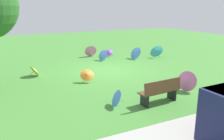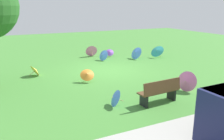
{
  "view_description": "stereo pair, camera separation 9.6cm",
  "coord_description": "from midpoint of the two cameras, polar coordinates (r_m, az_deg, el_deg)",
  "views": [
    {
      "loc": [
        5.24,
        11.2,
        3.38
      ],
      "look_at": [
        0.68,
        1.97,
        0.6
      ],
      "focal_mm": 37.69,
      "sensor_mm": 36.0,
      "label": 1
    },
    {
      "loc": [
        5.15,
        11.25,
        3.38
      ],
      "look_at": [
        0.68,
        1.97,
        0.6
      ],
      "focal_mm": 37.69,
      "sensor_mm": 36.0,
      "label": 2
    }
  ],
  "objects": [
    {
      "name": "ground",
      "position": [
        12.82,
        -0.86,
        -0.18
      ],
      "size": [
        40.0,
        40.0,
        0.0
      ],
      "primitive_type": "plane",
      "color": "#478C38"
    },
    {
      "name": "parasol_blue_0",
      "position": [
        15.76,
        5.9,
        4.19
      ],
      "size": [
        0.86,
        0.95,
        0.83
      ],
      "color": "tan",
      "rests_on": "ground"
    },
    {
      "name": "parasol_pink_1",
      "position": [
        16.61,
        -4.91,
        4.77
      ],
      "size": [
        0.89,
        0.84,
        0.83
      ],
      "color": "tan",
      "rests_on": "ground"
    },
    {
      "name": "parasol_blue_1",
      "position": [
        8.25,
        0.84,
        -6.78
      ],
      "size": [
        0.58,
        0.67,
        0.61
      ],
      "color": "tan",
      "rests_on": "ground"
    },
    {
      "name": "park_bench",
      "position": [
        8.59,
        11.82,
        -5.07
      ],
      "size": [
        1.63,
        0.58,
        0.9
      ],
      "color": "brown",
      "rests_on": "ground"
    },
    {
      "name": "parasol_teal_0",
      "position": [
        16.33,
        11.0,
        4.61
      ],
      "size": [
        1.0,
        1.1,
        0.86
      ],
      "color": "tan",
      "rests_on": "ground"
    },
    {
      "name": "parasol_purple_0",
      "position": [
        16.41,
        -0.4,
        4.38
      ],
      "size": [
        0.71,
        0.66,
        0.56
      ],
      "color": "tan",
      "rests_on": "ground"
    },
    {
      "name": "parasol_pink_0",
      "position": [
        10.11,
        17.81,
        -2.64
      ],
      "size": [
        0.91,
        0.91,
        0.85
      ],
      "color": "tan",
      "rests_on": "ground"
    },
    {
      "name": "parasol_yellow_0",
      "position": [
        12.4,
        -17.83,
        -0.04
      ],
      "size": [
        0.63,
        0.7,
        0.59
      ],
      "color": "tan",
      "rests_on": "ground"
    },
    {
      "name": "parasol_orange_0",
      "position": [
        10.83,
        -5.8,
        -1.06
      ],
      "size": [
        0.77,
        0.71,
        0.63
      ],
      "color": "tan",
      "rests_on": "ground"
    },
    {
      "name": "parasol_blue_2",
      "position": [
        15.23,
        -2.06,
        3.64
      ],
      "size": [
        0.76,
        0.83,
        0.71
      ],
      "color": "tan",
      "rests_on": "ground"
    }
  ]
}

